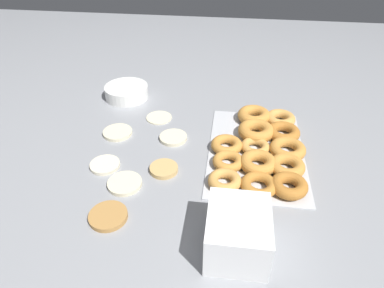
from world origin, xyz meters
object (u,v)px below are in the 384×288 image
Objects in this scene: pancake_3 at (159,117)px; pancake_4 at (108,216)px; pancake_0 at (165,169)px; container_stack at (238,233)px; pancake_5 at (175,138)px; donut_tray at (262,148)px; batter_bowl at (127,92)px; pancake_2 at (105,165)px; pancake_1 at (125,183)px; pancake_6 at (118,132)px.

pancake_3 is 0.48m from pancake_4.
pancake_0 is 0.22m from pancake_4.
pancake_0 is at bearing 40.72° from container_stack.
pancake_4 reaches higher than pancake_5.
pancake_3 is at bearing 28.64° from container_stack.
container_stack reaches higher than pancake_0.
container_stack is (-0.05, -0.32, 0.05)m from pancake_4.
donut_tray is (-0.04, -0.28, 0.01)m from pancake_5.
batter_bowl is (0.14, 0.16, 0.02)m from pancake_3.
pancake_2 is at bearing 21.21° from pancake_4.
pancake_4 is at bearing 176.78° from pancake_1.
pancake_0 is 0.91× the size of pancake_5.
pancake_2 is 0.19× the size of donut_tray.
donut_tray is (0.32, -0.39, 0.01)m from pancake_4.
pancake_0 is at bearing -89.17° from pancake_2.
pancake_4 is at bearing -158.79° from pancake_2.
batter_bowl reaches higher than pancake_6.
pancake_1 is at bearing -131.16° from pancake_2.
pancake_3 is 0.39m from donut_tray.
pancake_5 is 0.54× the size of batter_bowl.
pancake_3 is 0.14m from pancake_5.
batter_bowl is at bearing 33.76° from container_stack.
pancake_5 is (0.16, -0.18, 0.00)m from pancake_2.
container_stack is at bearing 169.32° from donut_tray.
pancake_2 is 0.46m from container_stack.
pancake_0 is at bearing -53.30° from pancake_1.
pancake_2 is 0.97× the size of pancake_3.
pancake_1 reaches higher than pancake_2.
pancake_6 is at bearing 44.51° from container_stack.
pancake_4 is at bearing 80.79° from container_stack.
pancake_6 is (0.24, 0.09, -0.00)m from pancake_1.
batter_bowl is at bearing 42.08° from pancake_5.
pancake_0 is at bearing -150.92° from batter_bowl.
pancake_3 is at bearing -45.64° from pancake_6.
pancake_6 is (0.17, 0.01, 0.00)m from pancake_2.
pancake_2 is 0.24m from pancake_5.
pancake_3 is 0.21m from batter_bowl.
pancake_4 is 0.57× the size of batter_bowl.
pancake_1 is 0.35m from pancake_3.
donut_tray is at bearing -113.80° from pancake_3.
pancake_4 is 0.37m from pancake_6.
pancake_2 is 0.48m from donut_tray.
pancake_6 is 0.21× the size of donut_tray.
pancake_1 is 0.36m from container_stack.
pancake_3 is 1.01× the size of pancake_5.
pancake_4 is at bearing 129.44° from donut_tray.
container_stack is (-0.37, 0.07, 0.04)m from donut_tray.
pancake_1 is 0.98× the size of pancake_6.
container_stack is (-0.25, -0.21, 0.05)m from pancake_0.
pancake_1 is at bearing 156.88° from pancake_5.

